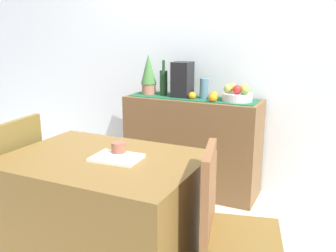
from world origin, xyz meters
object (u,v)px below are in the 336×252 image
Objects in this scene: sideboard_console at (192,145)px; fruit_bowl at (237,97)px; coffee_maker at (182,80)px; ceramic_vase at (204,89)px; open_book at (117,158)px; chair_near_window at (8,203)px; potted_plant at (149,74)px; coffee_cup at (119,149)px; wine_bottle at (164,82)px; dining_table at (105,214)px.

fruit_bowl reaches higher than sideboard_console.
coffee_maker is 0.22m from ceramic_vase.
chair_near_window is (-0.94, -0.01, -0.48)m from open_book.
potted_plant is (-0.35, -0.00, 0.04)m from coffee_maker.
sideboard_console is 1.63m from chair_near_window.
sideboard_console reaches higher than coffee_cup.
coffee_maker is at bearing 95.54° from coffee_cup.
open_book is at bearing 0.41° from chair_near_window.
coffee_maker is at bearing 92.97° from open_book.
fruit_bowl is 1.34m from coffee_cup.
coffee_cup is at bearing -76.18° from wine_bottle.
chair_near_window is (-0.60, -1.35, -0.75)m from wine_bottle.
dining_table is 0.85m from chair_near_window.
ceramic_vase is 1.29m from coffee_cup.
fruit_bowl is 0.22× the size of dining_table.
fruit_bowl is 0.87m from potted_plant.
open_book is 0.31× the size of chair_near_window.
chair_near_window is (-0.79, -1.35, -0.78)m from coffee_maker.
coffee_maker reaches higher than dining_table.
wine_bottle reaches higher than ceramic_vase.
ceramic_vase is at bearing 83.57° from dining_table.
chair_near_window is at bearing -108.19° from potted_plant.
ceramic_vase reaches higher than dining_table.
ceramic_vase is 1.36m from open_book.
dining_table is at bearing -96.43° from ceramic_vase.
ceramic_vase is (-0.30, 0.00, 0.05)m from fruit_bowl.
chair_near_window is at bearing 179.90° from dining_table.
coffee_maker is at bearing -0.00° from wine_bottle.
fruit_bowl is 1.40m from open_book.
coffee_maker reaches higher than open_book.
ceramic_vase is at bearing 0.00° from sideboard_console.
potted_plant is (-0.86, -0.00, 0.16)m from fruit_bowl.
sideboard_console is at bearing 88.63° from open_book.
open_book is 0.08m from coffee_cup.
dining_table is (0.06, -1.35, -0.68)m from coffee_maker.
coffee_cup is at bearing -93.81° from ceramic_vase.
dining_table is (-0.45, -1.35, -0.56)m from fruit_bowl.
dining_table is at bearing -108.56° from fruit_bowl.
fruit_bowl is at bearing 71.44° from dining_table.
fruit_bowl is 0.70m from wine_bottle.
coffee_maker is at bearing 180.00° from fruit_bowl.
open_book is at bearing -75.65° from wine_bottle.
sideboard_console is at bearing 180.00° from ceramic_vase.
sideboard_console is 1.35m from dining_table.
potted_plant is (-0.45, -0.00, 0.64)m from sideboard_console.
fruit_bowl is at bearing 71.60° from open_book.
potted_plant is at bearing -180.00° from wine_bottle.
dining_table is at bearing -73.40° from potted_plant.
sideboard_console is 1.38m from open_book.
open_book is (-0.35, -1.34, -0.18)m from fruit_bowl.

